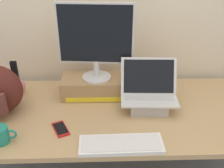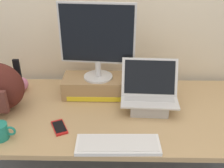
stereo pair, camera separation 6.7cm
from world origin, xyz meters
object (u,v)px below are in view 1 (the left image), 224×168
plush_toy (18,86)px  cell_phone (61,129)px  desktop_monitor (96,40)px  external_keyboard (121,144)px  coffee_mug (1,135)px  open_laptop (148,98)px  toner_box_yellow (97,86)px

plush_toy → cell_phone: bearing=-50.8°
desktop_monitor → external_keyboard: size_ratio=1.13×
external_keyboard → coffee_mug: size_ratio=3.25×
desktop_monitor → external_keyboard: 0.65m
open_laptop → plush_toy: (-0.85, 0.21, -0.02)m
coffee_mug → plush_toy: plush_toy is taller
open_laptop → plush_toy: open_laptop is taller
toner_box_yellow → external_keyboard: size_ratio=1.09×
plush_toy → external_keyboard: bearing=-40.1°
toner_box_yellow → open_laptop: size_ratio=1.34×
toner_box_yellow → external_keyboard: bearing=-76.0°
coffee_mug → open_laptop: bearing=20.8°
external_keyboard → plush_toy: size_ratio=4.46×
external_keyboard → cell_phone: external_keyboard is taller
toner_box_yellow → cell_phone: bearing=-117.1°
toner_box_yellow → open_laptop: (0.32, -0.17, 0.00)m
open_laptop → plush_toy: 0.88m
open_laptop → external_keyboard: bearing=-115.4°
toner_box_yellow → desktop_monitor: size_ratio=0.96×
open_laptop → coffee_mug: (-0.80, -0.30, -0.02)m
toner_box_yellow → coffee_mug: size_ratio=3.55×
desktop_monitor → cell_phone: bearing=-111.9°
coffee_mug → cell_phone: coffee_mug is taller
desktop_monitor → open_laptop: (0.32, -0.17, -0.32)m
plush_toy → coffee_mug: bearing=-83.9°
coffee_mug → external_keyboard: bearing=-4.8°
external_keyboard → coffee_mug: 0.61m
coffee_mug → cell_phone: size_ratio=0.88×
toner_box_yellow → desktop_monitor: (-0.00, -0.00, 0.32)m
coffee_mug → plush_toy: bearing=96.1°
toner_box_yellow → coffee_mug: 0.67m
cell_phone → external_keyboard: bearing=-48.7°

